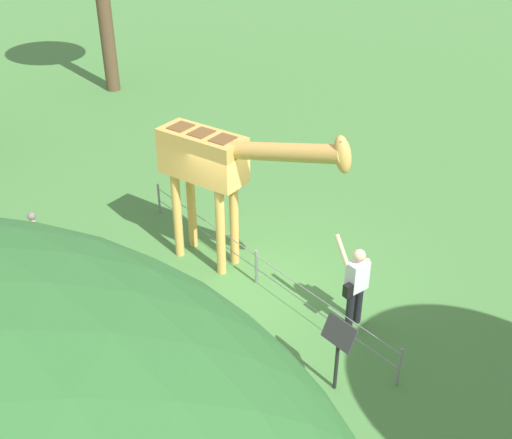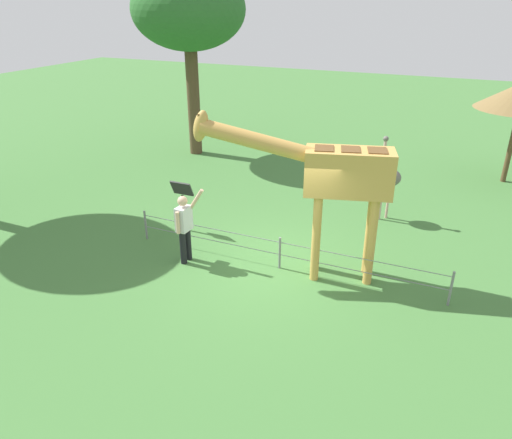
% 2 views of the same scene
% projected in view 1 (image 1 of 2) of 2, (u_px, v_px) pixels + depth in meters
% --- Properties ---
extents(ground_plane, '(60.00, 60.00, 0.00)m').
position_uv_depth(ground_plane, '(254.00, 284.00, 12.23)').
color(ground_plane, '#427538').
extents(giraffe, '(3.96, 1.51, 3.48)m').
position_uv_depth(giraffe, '(217.00, 165.00, 11.67)').
color(giraffe, gold).
rests_on(giraffe, ground_plane).
extents(visitor, '(0.58, 0.58, 1.76)m').
position_uv_depth(visitor, '(356.00, 283.00, 10.75)').
color(visitor, black).
rests_on(visitor, ground_plane).
extents(ostrich, '(0.70, 0.56, 2.25)m').
position_uv_depth(ostrich, '(39.00, 263.00, 10.79)').
color(ostrich, '#CC9E93').
rests_on(ostrich, ground_plane).
extents(info_sign, '(0.56, 0.21, 1.32)m').
position_uv_depth(info_sign, '(338.00, 342.00, 9.41)').
color(info_sign, black).
rests_on(info_sign, ground_plane).
extents(wire_fence, '(7.05, 0.05, 0.75)m').
position_uv_depth(wire_fence, '(256.00, 266.00, 12.05)').
color(wire_fence, slate).
rests_on(wire_fence, ground_plane).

